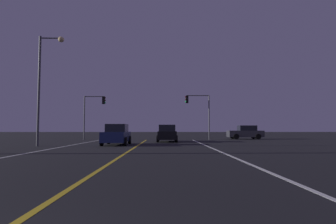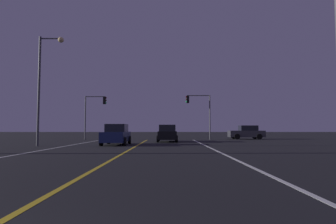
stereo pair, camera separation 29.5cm
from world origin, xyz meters
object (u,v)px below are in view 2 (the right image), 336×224
at_px(car_oncoming, 116,135).
at_px(street_lamp_left_mid, 44,77).
at_px(traffic_light_near_right, 198,107).
at_px(traffic_light_near_left, 95,107).
at_px(car_crossing_side, 246,133).
at_px(car_ahead_far, 167,134).

xyz_separation_m(car_oncoming, street_lamp_left_mid, (-5.27, -1.74, 4.49)).
distance_m(car_oncoming, traffic_light_near_right, 12.99).
relative_size(traffic_light_near_right, street_lamp_left_mid, 0.63).
bearing_deg(street_lamp_left_mid, traffic_light_near_left, 85.47).
xyz_separation_m(traffic_light_near_right, street_lamp_left_mid, (-13.11, -11.62, 1.38)).
relative_size(car_crossing_side, car_oncoming, 1.00).
height_order(car_crossing_side, traffic_light_near_right, traffic_light_near_right).
distance_m(car_oncoming, traffic_light_near_left, 11.20).
bearing_deg(car_oncoming, street_lamp_left_mid, -71.71).
distance_m(traffic_light_near_right, street_lamp_left_mid, 17.57).
xyz_separation_m(car_ahead_far, car_oncoming, (-4.18, -5.09, 0.00)).
height_order(car_crossing_side, traffic_light_near_left, traffic_light_near_left).
height_order(car_ahead_far, street_lamp_left_mid, street_lamp_left_mid).
distance_m(car_ahead_far, car_oncoming, 6.59).
bearing_deg(car_ahead_far, traffic_light_near_right, -37.41).
xyz_separation_m(car_oncoming, traffic_light_near_left, (-4.35, 9.88, 3.00)).
bearing_deg(street_lamp_left_mid, traffic_light_near_right, 41.56).
bearing_deg(street_lamp_left_mid, car_oncoming, 18.29).
height_order(car_oncoming, traffic_light_near_left, traffic_light_near_left).
bearing_deg(traffic_light_near_right, car_ahead_far, 52.59).
bearing_deg(traffic_light_near_left, street_lamp_left_mid, -94.53).
distance_m(car_crossing_side, car_ahead_far, 11.97).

